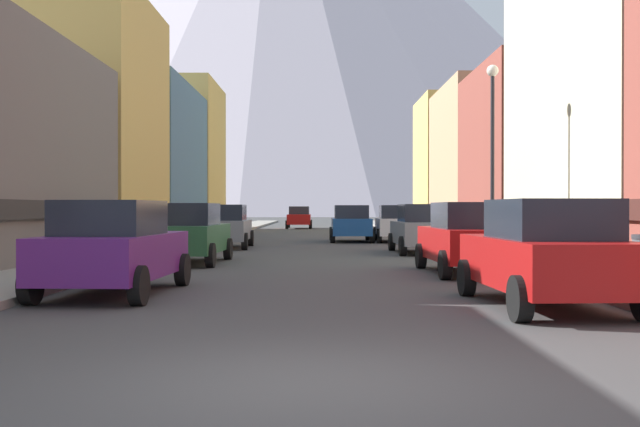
{
  "coord_description": "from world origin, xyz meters",
  "views": [
    {
      "loc": [
        0.09,
        -7.08,
        1.63
      ],
      "look_at": [
        0.24,
        42.48,
        1.29
      ],
      "focal_mm": 42.8,
      "sensor_mm": 36.0,
      "label": 1
    }
  ],
  "objects_px": {
    "car_left_2": "(223,226)",
    "car_right_3": "(394,223)",
    "car_right_0": "(544,253)",
    "car_right_2": "(420,228)",
    "streetlamp_right": "(490,131)",
    "car_driving_0": "(349,223)",
    "car_driving_1": "(297,217)",
    "car_right_1": "(466,238)",
    "pedestrian_0": "(140,230)",
    "potted_plant_0": "(581,243)",
    "potted_plant_1": "(638,258)",
    "car_left_0": "(111,247)",
    "car_left_1": "(186,233)"
  },
  "relations": [
    {
      "from": "car_left_0",
      "to": "potted_plant_0",
      "type": "bearing_deg",
      "value": 27.27
    },
    {
      "from": "car_left_1",
      "to": "potted_plant_1",
      "type": "xyz_separation_m",
      "value": [
        10.8,
        -6.13,
        -0.33
      ]
    },
    {
      "from": "car_right_2",
      "to": "potted_plant_0",
      "type": "height_order",
      "value": "car_right_2"
    },
    {
      "from": "car_right_0",
      "to": "car_right_3",
      "type": "xyz_separation_m",
      "value": [
        -0.0,
        24.56,
        0.0
      ]
    },
    {
      "from": "car_left_0",
      "to": "pedestrian_0",
      "type": "bearing_deg",
      "value": 100.84
    },
    {
      "from": "car_right_1",
      "to": "car_driving_0",
      "type": "bearing_deg",
      "value": 96.9
    },
    {
      "from": "potted_plant_1",
      "to": "potted_plant_0",
      "type": "bearing_deg",
      "value": 90.0
    },
    {
      "from": "car_driving_0",
      "to": "car_right_0",
      "type": "bearing_deg",
      "value": -84.9
    },
    {
      "from": "car_left_0",
      "to": "car_right_1",
      "type": "relative_size",
      "value": 1.0
    },
    {
      "from": "car_right_1",
      "to": "car_driving_1",
      "type": "height_order",
      "value": "same"
    },
    {
      "from": "pedestrian_0",
      "to": "car_right_3",
      "type": "bearing_deg",
      "value": 44.62
    },
    {
      "from": "car_left_2",
      "to": "car_right_3",
      "type": "distance_m",
      "value": 9.58
    },
    {
      "from": "car_left_0",
      "to": "car_right_1",
      "type": "bearing_deg",
      "value": 31.29
    },
    {
      "from": "car_right_0",
      "to": "car_right_2",
      "type": "bearing_deg",
      "value": 90.0
    },
    {
      "from": "car_left_1",
      "to": "potted_plant_0",
      "type": "xyz_separation_m",
      "value": [
        10.8,
        -2.58,
        -0.17
      ]
    },
    {
      "from": "car_right_1",
      "to": "potted_plant_0",
      "type": "relative_size",
      "value": 4.25
    },
    {
      "from": "car_left_1",
      "to": "car_left_2",
      "type": "height_order",
      "value": "same"
    },
    {
      "from": "car_right_3",
      "to": "pedestrian_0",
      "type": "distance_m",
      "value": 14.12
    },
    {
      "from": "car_right_2",
      "to": "potted_plant_0",
      "type": "relative_size",
      "value": 4.22
    },
    {
      "from": "pedestrian_0",
      "to": "car_left_2",
      "type": "bearing_deg",
      "value": 59.03
    },
    {
      "from": "car_right_1",
      "to": "car_right_2",
      "type": "relative_size",
      "value": 1.01
    },
    {
      "from": "car_right_2",
      "to": "car_left_0",
      "type": "bearing_deg",
      "value": -119.84
    },
    {
      "from": "car_right_1",
      "to": "streetlamp_right",
      "type": "relative_size",
      "value": 0.76
    },
    {
      "from": "potted_plant_0",
      "to": "potted_plant_1",
      "type": "height_order",
      "value": "potted_plant_0"
    },
    {
      "from": "car_right_0",
      "to": "car_right_1",
      "type": "xyz_separation_m",
      "value": [
        -0.0,
        6.48,
        0.0
      ]
    },
    {
      "from": "car_right_1",
      "to": "pedestrian_0",
      "type": "height_order",
      "value": "car_right_1"
    },
    {
      "from": "car_left_2",
      "to": "car_right_3",
      "type": "xyz_separation_m",
      "value": [
        7.6,
        5.83,
        0.0
      ]
    },
    {
      "from": "car_driving_0",
      "to": "car_right_3",
      "type": "bearing_deg",
      "value": -3.28
    },
    {
      "from": "car_left_2",
      "to": "car_driving_1",
      "type": "relative_size",
      "value": 1.01
    },
    {
      "from": "potted_plant_1",
      "to": "pedestrian_0",
      "type": "height_order",
      "value": "pedestrian_0"
    },
    {
      "from": "car_left_0",
      "to": "potted_plant_1",
      "type": "height_order",
      "value": "car_left_0"
    },
    {
      "from": "car_right_0",
      "to": "car_right_2",
      "type": "distance_m",
      "value": 15.11
    },
    {
      "from": "car_right_1",
      "to": "streetlamp_right",
      "type": "distance_m",
      "value": 5.49
    },
    {
      "from": "streetlamp_right",
      "to": "car_driving_0",
      "type": "bearing_deg",
      "value": 105.07
    },
    {
      "from": "pedestrian_0",
      "to": "streetlamp_right",
      "type": "relative_size",
      "value": 0.27
    },
    {
      "from": "car_right_3",
      "to": "potted_plant_1",
      "type": "height_order",
      "value": "car_right_3"
    },
    {
      "from": "car_right_1",
      "to": "potted_plant_1",
      "type": "bearing_deg",
      "value": -39.18
    },
    {
      "from": "car_left_0",
      "to": "car_right_0",
      "type": "bearing_deg",
      "value": -13.74
    },
    {
      "from": "car_right_0",
      "to": "potted_plant_1",
      "type": "relative_size",
      "value": 5.72
    },
    {
      "from": "car_right_3",
      "to": "car_driving_0",
      "type": "height_order",
      "value": "same"
    },
    {
      "from": "potted_plant_0",
      "to": "streetlamp_right",
      "type": "relative_size",
      "value": 0.18
    },
    {
      "from": "car_driving_1",
      "to": "streetlamp_right",
      "type": "relative_size",
      "value": 0.75
    },
    {
      "from": "car_right_3",
      "to": "car_left_1",
      "type": "bearing_deg",
      "value": -117.58
    },
    {
      "from": "car_left_1",
      "to": "streetlamp_right",
      "type": "distance_m",
      "value": 9.69
    },
    {
      "from": "car_left_0",
      "to": "car_left_1",
      "type": "bearing_deg",
      "value": 89.99
    },
    {
      "from": "car_driving_0",
      "to": "car_driving_1",
      "type": "height_order",
      "value": "same"
    },
    {
      "from": "car_right_2",
      "to": "car_right_1",
      "type": "bearing_deg",
      "value": -89.99
    },
    {
      "from": "car_driving_1",
      "to": "pedestrian_0",
      "type": "distance_m",
      "value": 34.79
    },
    {
      "from": "car_driving_0",
      "to": "potted_plant_1",
      "type": "distance_m",
      "value": 21.5
    },
    {
      "from": "car_left_1",
      "to": "car_right_3",
      "type": "height_order",
      "value": "same"
    }
  ]
}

